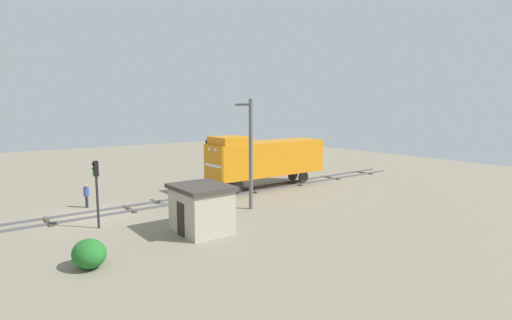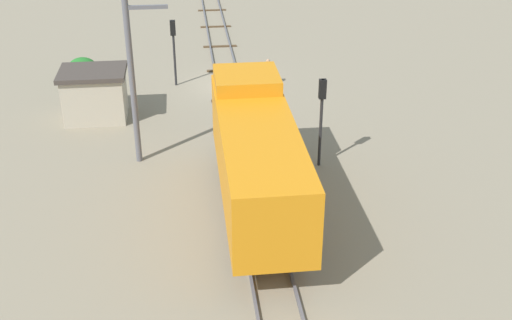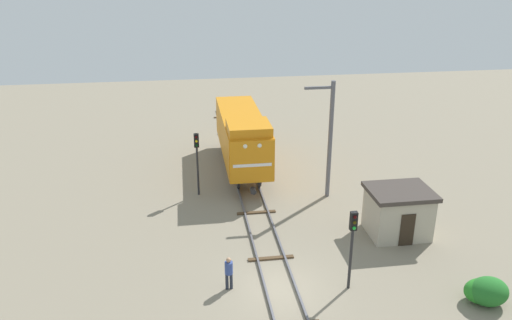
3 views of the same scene
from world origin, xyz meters
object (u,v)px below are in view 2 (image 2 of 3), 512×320
object	(u,v)px
locomotive	(257,153)
worker_near_track	(268,70)
traffic_signal_near	(174,41)
traffic_signal_mid	(322,107)
relay_hut	(95,94)
catenary_mast	(133,79)

from	to	relation	value
locomotive	worker_near_track	xyz separation A→B (m)	(-2.40, -14.43, -1.78)
traffic_signal_near	traffic_signal_mid	bearing A→B (deg)	120.14
traffic_signal_near	traffic_signal_mid	distance (m)	13.14
relay_hut	locomotive	bearing A→B (deg)	125.15
traffic_signal_near	relay_hut	distance (m)	6.42
traffic_signal_near	catenary_mast	distance (m)	10.16
traffic_signal_mid	catenary_mast	size ratio (longest dim) A/B	0.55
traffic_signal_mid	worker_near_track	distance (m)	10.82
worker_near_track	relay_hut	xyz separation A→B (m)	(9.90, 3.78, 0.40)
traffic_signal_mid	relay_hut	distance (m)	12.95
traffic_signal_mid	catenary_mast	distance (m)	8.54
relay_hut	traffic_signal_mid	bearing A→B (deg)	148.00
worker_near_track	catenary_mast	distance (m)	12.14
locomotive	worker_near_track	world-z (taller)	locomotive
locomotive	worker_near_track	distance (m)	14.74
locomotive	worker_near_track	size ratio (longest dim) A/B	6.82
catenary_mast	traffic_signal_near	bearing A→B (deg)	-99.92
locomotive	traffic_signal_near	xyz separation A→B (m)	(3.20, -15.21, 0.04)
locomotive	relay_hut	xyz separation A→B (m)	(7.50, -10.65, -1.38)
traffic_signal_near	worker_near_track	bearing A→B (deg)	172.14
traffic_signal_mid	worker_near_track	world-z (taller)	traffic_signal_mid
locomotive	relay_hut	bearing A→B (deg)	-54.85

